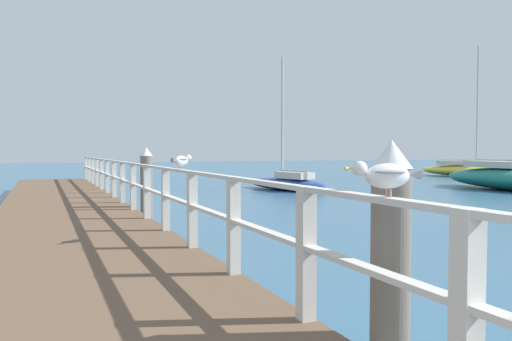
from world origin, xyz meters
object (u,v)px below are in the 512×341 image
(boat_4, at_px, (470,170))
(boat_3, at_px, (286,182))
(seagull_background, at_px, (181,160))
(dock_piling_far, at_px, (146,187))
(dock_piling_near, at_px, (390,272))
(seagull_foreground, at_px, (386,174))

(boat_4, bearing_deg, boat_3, 1.84)
(seagull_background, distance_m, boat_3, 15.78)
(dock_piling_far, bearing_deg, dock_piling_near, -90.00)
(dock_piling_far, height_order, boat_3, boat_3)
(dock_piling_near, distance_m, boat_4, 34.03)
(seagull_foreground, distance_m, boat_3, 19.96)
(seagull_foreground, bearing_deg, boat_3, -14.09)
(dock_piling_far, relative_size, seagull_background, 4.70)
(dock_piling_far, distance_m, seagull_background, 4.72)
(dock_piling_far, bearing_deg, seagull_foreground, -92.36)
(dock_piling_near, relative_size, dock_piling_far, 1.00)
(seagull_background, bearing_deg, dock_piling_far, 136.49)
(dock_piling_near, xyz_separation_m, seagull_background, (-0.37, 4.31, 0.71))
(boat_4, bearing_deg, seagull_foreground, 26.69)
(dock_piling_far, xyz_separation_m, boat_3, (8.00, 8.67, -0.60))
(seagull_foreground, xyz_separation_m, seagull_background, (0.01, 4.75, 0.00))
(dock_piling_far, height_order, seagull_background, dock_piling_far)
(dock_piling_near, relative_size, seagull_background, 4.70)
(seagull_background, relative_size, boat_4, 0.05)
(dock_piling_near, distance_m, seagull_background, 4.39)
(seagull_foreground, bearing_deg, dock_piling_near, -30.42)
(seagull_foreground, bearing_deg, seagull_background, 10.63)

